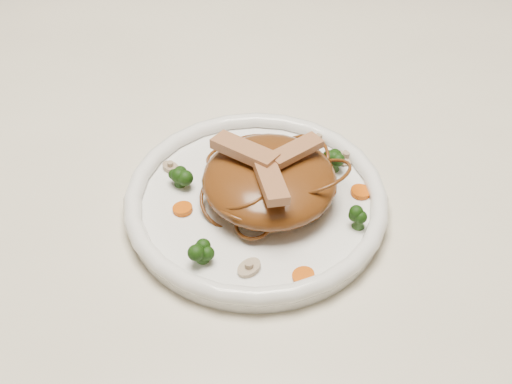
{
  "coord_description": "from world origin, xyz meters",
  "views": [
    {
      "loc": [
        0.03,
        -0.65,
        1.34
      ],
      "look_at": [
        0.04,
        -0.07,
        0.78
      ],
      "focal_mm": 52.24,
      "sensor_mm": 36.0,
      "label": 1
    }
  ],
  "objects": [
    {
      "name": "table",
      "position": [
        0.0,
        0.0,
        0.65
      ],
      "size": [
        1.2,
        0.8,
        0.75
      ],
      "color": "#F1E6CC",
      "rests_on": "ground"
    },
    {
      "name": "chicken_a",
      "position": [
        0.08,
        -0.05,
        0.82
      ],
      "size": [
        0.06,
        0.06,
        0.01
      ],
      "primitive_type": "cube",
      "rotation": [
        0.0,
        0.0,
        0.67
      ],
      "color": "tan",
      "rests_on": "noodle_mound"
    },
    {
      "name": "noodle_mound",
      "position": [
        0.05,
        -0.07,
        0.79
      ],
      "size": [
        0.15,
        0.15,
        0.05
      ],
      "primitive_type": "ellipsoid",
      "rotation": [
        0.0,
        0.0,
        -0.03
      ],
      "color": "#592D11",
      "rests_on": "plate"
    },
    {
      "name": "broccoli_1",
      "position": [
        -0.05,
        -0.04,
        0.78
      ],
      "size": [
        0.03,
        0.03,
        0.03
      ],
      "primitive_type": null,
      "rotation": [
        0.0,
        0.0,
        0.12
      ],
      "color": "#14350B",
      "rests_on": "plate"
    },
    {
      "name": "chicken_b",
      "position": [
        0.02,
        -0.05,
        0.82
      ],
      "size": [
        0.08,
        0.06,
        0.01
      ],
      "primitive_type": "cube",
      "rotation": [
        0.0,
        0.0,
        2.51
      ],
      "color": "tan",
      "rests_on": "noodle_mound"
    },
    {
      "name": "mushroom_0",
      "position": [
        0.03,
        -0.17,
        0.77
      ],
      "size": [
        0.04,
        0.04,
        0.01
      ],
      "primitive_type": "cylinder",
      "rotation": [
        0.0,
        0.0,
        0.7
      ],
      "color": "#BDAF8D",
      "rests_on": "plate"
    },
    {
      "name": "mushroom_3",
      "position": [
        0.11,
        0.03,
        0.77
      ],
      "size": [
        0.03,
        0.03,
        0.01
      ],
      "primitive_type": "cylinder",
      "rotation": [
        0.0,
        0.0,
        1.78
      ],
      "color": "#BDAF8D",
      "rests_on": "plate"
    },
    {
      "name": "carrot_1",
      "position": [
        -0.04,
        -0.09,
        0.77
      ],
      "size": [
        0.03,
        0.03,
        0.0
      ],
      "primitive_type": "cylinder",
      "rotation": [
        0.0,
        0.0,
        0.4
      ],
      "color": "#C04C07",
      "rests_on": "plate"
    },
    {
      "name": "carrot_2",
      "position": [
        0.15,
        -0.06,
        0.77
      ],
      "size": [
        0.03,
        0.03,
        0.0
      ],
      "primitive_type": "cylinder",
      "rotation": [
        0.0,
        0.0,
        -0.28
      ],
      "color": "#C04C07",
      "rests_on": "plate"
    },
    {
      "name": "broccoli_0",
      "position": [
        0.12,
        -0.02,
        0.78
      ],
      "size": [
        0.03,
        0.03,
        0.03
      ],
      "primitive_type": null,
      "rotation": [
        0.0,
        0.0,
        0.2
      ],
      "color": "#14350B",
      "rests_on": "plate"
    },
    {
      "name": "carrot_0",
      "position": [
        0.09,
        0.0,
        0.77
      ],
      "size": [
        0.03,
        0.03,
        0.0
      ],
      "primitive_type": "cylinder",
      "rotation": [
        0.0,
        0.0,
        0.42
      ],
      "color": "#C04C07",
      "rests_on": "plate"
    },
    {
      "name": "mushroom_1",
      "position": [
        0.14,
        -0.0,
        0.77
      ],
      "size": [
        0.04,
        0.04,
        0.01
      ],
      "primitive_type": "cylinder",
      "rotation": [
        0.0,
        0.0,
        1.01
      ],
      "color": "#BDAF8D",
      "rests_on": "plate"
    },
    {
      "name": "mushroom_2",
      "position": [
        -0.06,
        -0.02,
        0.77
      ],
      "size": [
        0.03,
        0.03,
        0.01
      ],
      "primitive_type": "cylinder",
      "rotation": [
        0.0,
        0.0,
        -0.56
      ],
      "color": "#BDAF8D",
      "rests_on": "plate"
    },
    {
      "name": "carrot_4",
      "position": [
        0.08,
        -0.18,
        0.77
      ],
      "size": [
        0.03,
        0.03,
        0.0
      ],
      "primitive_type": "cylinder",
      "rotation": [
        0.0,
        0.0,
        0.33
      ],
      "color": "#C04C07",
      "rests_on": "plate"
    },
    {
      "name": "plate",
      "position": [
        0.04,
        -0.07,
        0.76
      ],
      "size": [
        0.31,
        0.31,
        0.02
      ],
      "primitive_type": "cylinder",
      "rotation": [
        0.0,
        0.0,
        0.1
      ],
      "color": "white",
      "rests_on": "table"
    },
    {
      "name": "broccoli_2",
      "position": [
        -0.02,
        -0.15,
        0.78
      ],
      "size": [
        0.03,
        0.03,
        0.03
      ],
      "primitive_type": null,
      "rotation": [
        0.0,
        0.0,
        0.26
      ],
      "color": "#14350B",
      "rests_on": "plate"
    },
    {
      "name": "broccoli_3",
      "position": [
        0.14,
        -0.11,
        0.78
      ],
      "size": [
        0.04,
        0.04,
        0.03
      ],
      "primitive_type": null,
      "rotation": [
        0.0,
        0.0,
        -0.23
      ],
      "color": "#14350B",
      "rests_on": "plate"
    },
    {
      "name": "carrot_3",
      "position": [
        0.0,
        0.01,
        0.77
      ],
      "size": [
        0.03,
        0.03,
        0.0
      ],
      "primitive_type": "cylinder",
      "rotation": [
        0.0,
        0.0,
        0.31
      ],
      "color": "#C04C07",
      "rests_on": "plate"
    },
    {
      "name": "chicken_c",
      "position": [
        0.05,
        -0.1,
        0.82
      ],
      "size": [
        0.04,
        0.07,
        0.01
      ],
      "primitive_type": "cube",
      "rotation": [
        0.0,
        0.0,
        4.93
      ],
      "color": "tan",
      "rests_on": "noodle_mound"
    }
  ]
}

